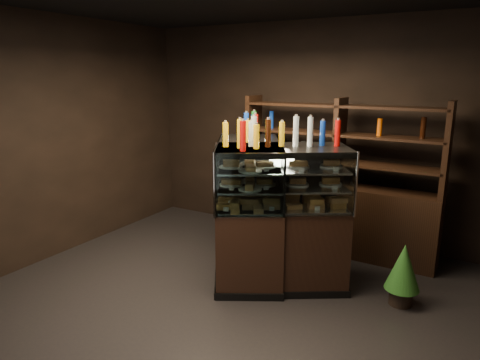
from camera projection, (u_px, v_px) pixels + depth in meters
name	position (u px, v px, depth m)	size (l,w,h in m)	color
ground	(213.00, 308.00, 4.27)	(5.00, 5.00, 0.00)	black
room_shell	(209.00, 113.00, 3.81)	(5.02, 5.02, 3.01)	black
display_case	(264.00, 235.00, 4.82)	(1.89, 1.59, 1.56)	black
food_display	(264.00, 179.00, 4.66)	(1.45, 1.22, 0.47)	#D6954C
bottles_top	(266.00, 131.00, 4.54)	(1.28, 1.08, 0.30)	#D8590A
potted_conifer	(404.00, 266.00, 4.25)	(0.34, 0.34, 0.73)	black
back_shelving	(336.00, 206.00, 5.57)	(2.54, 0.48, 2.00)	black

